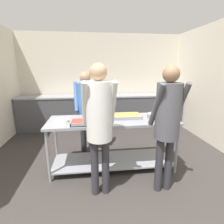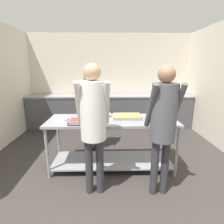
% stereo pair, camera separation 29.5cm
% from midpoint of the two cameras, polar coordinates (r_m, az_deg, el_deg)
% --- Properties ---
extents(wall_rear, '(4.78, 0.06, 2.65)m').
position_cam_midpoint_polar(wall_rear, '(5.33, 0.87, 10.32)').
color(wall_rear, beige).
rests_on(wall_rear, ground_plane).
extents(back_counter, '(4.62, 0.65, 0.93)m').
position_cam_midpoint_polar(back_counter, '(5.10, 0.99, 0.38)').
color(back_counter, '#4C4C51').
rests_on(back_counter, ground_plane).
extents(serving_counter, '(2.11, 0.72, 0.87)m').
position_cam_midpoint_polar(serving_counter, '(2.97, 2.91, -7.61)').
color(serving_counter, gray).
rests_on(serving_counter, ground_plane).
extents(plate_stack, '(0.24, 0.24, 0.05)m').
position_cam_midpoint_polar(plate_stack, '(2.88, -13.34, -2.33)').
color(plate_stack, white).
rests_on(plate_stack, serving_counter).
extents(serving_tray_roast, '(0.40, 0.28, 0.05)m').
position_cam_midpoint_polar(serving_tray_roast, '(2.70, -6.55, -3.15)').
color(serving_tray_roast, gray).
rests_on(serving_tray_roast, serving_counter).
extents(broccoli_bowl, '(0.21, 0.21, 0.10)m').
position_cam_midpoint_polar(broccoli_bowl, '(3.02, 0.45, -0.93)').
color(broccoli_bowl, silver).
rests_on(broccoli_bowl, serving_counter).
extents(serving_tray_vegetables, '(0.47, 0.32, 0.05)m').
position_cam_midpoint_polar(serving_tray_vegetables, '(2.97, 7.73, -1.53)').
color(serving_tray_vegetables, gray).
rests_on(serving_tray_vegetables, serving_counter).
extents(sauce_pan, '(0.42, 0.28, 0.08)m').
position_cam_midpoint_polar(sauce_pan, '(3.00, 17.05, -1.57)').
color(sauce_pan, gray).
rests_on(sauce_pan, serving_counter).
extents(guest_serving_left, '(0.44, 0.36, 1.73)m').
position_cam_midpoint_polar(guest_serving_left, '(2.32, 19.97, -2.00)').
color(guest_serving_left, '#2D2D33').
rests_on(guest_serving_left, ground_plane).
extents(guest_serving_right, '(0.43, 0.35, 1.75)m').
position_cam_midpoint_polar(guest_serving_right, '(2.19, -2.35, -1.63)').
color(guest_serving_right, '#2D2D33').
rests_on(guest_serving_right, ground_plane).
extents(cook_behind_counter, '(0.48, 0.36, 1.63)m').
position_cam_midpoint_polar(cook_behind_counter, '(3.51, -5.06, 2.79)').
color(cook_behind_counter, '#2D2D33').
rests_on(cook_behind_counter, ground_plane).
extents(water_bottle, '(0.08, 0.08, 0.26)m').
position_cam_midpoint_polar(water_bottle, '(5.41, 20.76, 6.58)').
color(water_bottle, brown).
rests_on(water_bottle, back_counter).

